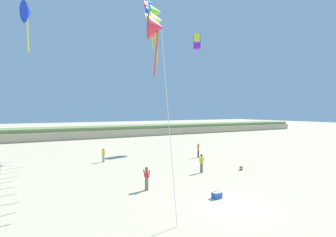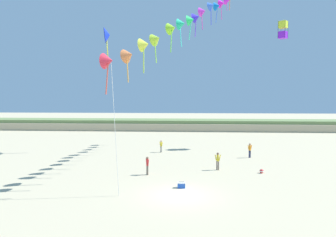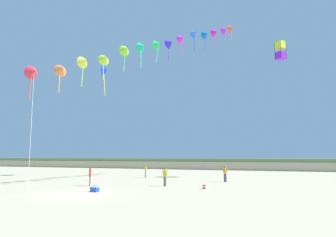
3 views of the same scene
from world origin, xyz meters
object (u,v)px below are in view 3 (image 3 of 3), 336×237
(person_near_right, at_px, (90,175))
(large_kite_low_lead, at_px, (105,70))
(large_kite_mid_trail, at_px, (280,51))
(person_mid_center, at_px, (146,171))
(person_far_left, at_px, (225,173))
(beach_ball, at_px, (204,187))
(person_near_left, at_px, (165,175))
(beach_cooler, at_px, (95,189))

(person_near_right, bearing_deg, large_kite_low_lead, 119.31)
(person_near_right, bearing_deg, large_kite_mid_trail, 45.72)
(person_mid_center, relative_size, person_far_left, 0.91)
(large_kite_mid_trail, bearing_deg, person_near_right, -134.28)
(person_mid_center, height_order, beach_ball, person_mid_center)
(person_near_left, height_order, beach_cooler, person_near_left)
(person_near_left, height_order, person_near_right, person_near_left)
(large_kite_mid_trail, bearing_deg, large_kite_low_lead, -168.03)
(person_near_right, distance_m, beach_ball, 10.24)
(person_near_right, xyz_separation_m, large_kite_mid_trail, (16.36, 16.78, 15.11))
(person_near_left, distance_m, large_kite_mid_trail, 23.24)
(large_kite_mid_trail, distance_m, beach_cooler, 29.06)
(large_kite_mid_trail, bearing_deg, beach_ball, -111.92)
(person_mid_center, distance_m, person_far_left, 10.67)
(person_near_left, relative_size, large_kite_mid_trail, 0.71)
(person_near_right, bearing_deg, person_near_left, 19.42)
(person_mid_center, xyz_separation_m, person_far_left, (10.32, -2.71, 0.08))
(person_mid_center, distance_m, beach_ball, 14.00)
(beach_cooler, bearing_deg, beach_ball, 34.98)
(beach_ball, bearing_deg, large_kite_mid_trail, 68.08)
(person_near_right, bearing_deg, person_mid_center, 89.10)
(person_near_left, xyz_separation_m, person_far_left, (4.18, 6.17, -0.00))
(large_kite_low_lead, height_order, large_kite_mid_trail, large_kite_mid_trail)
(person_far_left, bearing_deg, large_kite_low_lead, 168.49)
(large_kite_mid_trail, relative_size, beach_ball, 6.42)
(person_near_right, relative_size, beach_ball, 4.42)
(person_mid_center, distance_m, large_kite_mid_trail, 22.90)
(person_near_left, distance_m, large_kite_low_lead, 21.19)
(person_near_right, distance_m, beach_cooler, 4.82)
(person_near_right, height_order, large_kite_low_lead, large_kite_low_lead)
(person_near_right, xyz_separation_m, person_far_left, (10.49, 8.40, 0.03))
(large_kite_mid_trail, relative_size, beach_cooler, 4.02)
(person_near_left, height_order, beach_ball, person_near_left)
(person_far_left, height_order, large_kite_mid_trail, large_kite_mid_trail)
(person_near_left, height_order, person_far_left, person_near_left)
(large_kite_mid_trail, bearing_deg, person_far_left, -124.98)
(person_mid_center, bearing_deg, large_kite_low_lead, 173.45)
(person_far_left, bearing_deg, beach_ball, -92.96)
(person_near_right, xyz_separation_m, beach_cooler, (3.07, -3.65, -0.71))
(person_far_left, bearing_deg, person_near_left, -124.11)
(beach_cooler, bearing_deg, large_kite_mid_trail, 56.95)
(person_near_right, distance_m, large_kite_mid_trail, 27.88)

